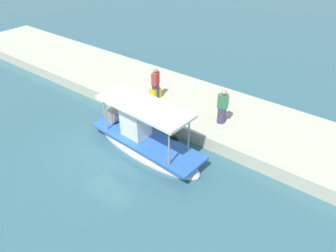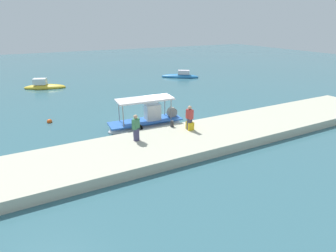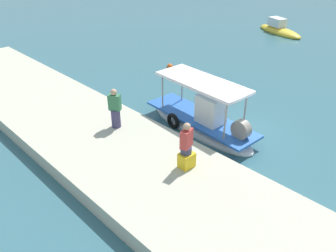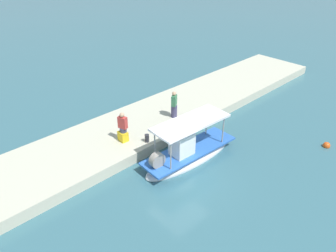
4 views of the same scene
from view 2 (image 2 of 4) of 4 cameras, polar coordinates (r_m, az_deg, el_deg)
name	(u,v)px [view 2 (image 2 of 4)]	position (r m, az deg, el deg)	size (l,w,h in m)	color
ground_plane	(159,122)	(21.73, -1.94, 0.85)	(120.00, 120.00, 0.00)	#366571
dock_quay	(189,140)	(17.80, 4.56, -2.96)	(36.00, 4.76, 0.62)	beige
main_fishing_boat	(147,122)	(20.52, -4.53, 0.77)	(5.90, 1.96, 2.68)	silver
fisherman_near_bollard	(136,129)	(16.75, -6.84, -0.62)	(0.55, 0.52, 1.71)	#3F3C5E
fisherman_by_crate	(190,119)	(18.39, 4.62, 1.52)	(0.47, 0.54, 1.72)	#3D3E57
mooring_bollard	(172,124)	(19.00, 0.86, 0.48)	(0.24, 0.24, 0.45)	#2D2D33
cargo_crate	(190,126)	(18.58, 4.68, 0.07)	(0.52, 0.41, 0.55)	yellow
marker_buoy	(50,122)	(23.63, -23.98, 0.88)	(0.41, 0.41, 0.41)	#E35318
moored_boat_near	(44,86)	(36.25, -24.90, 7.68)	(5.12, 3.13, 1.46)	gold
moored_boat_mid	(180,76)	(39.58, 2.65, 10.60)	(5.27, 4.26, 1.30)	#2A77B9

